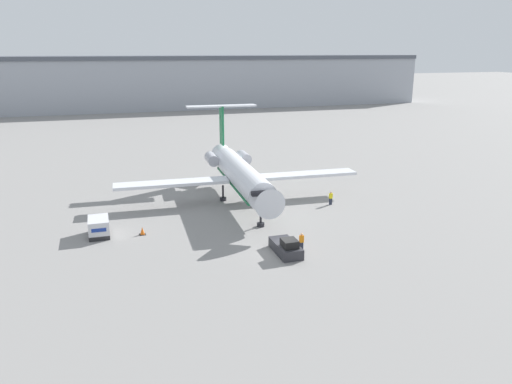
% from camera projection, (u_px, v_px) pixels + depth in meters
% --- Properties ---
extents(ground_plane, '(600.00, 600.00, 0.00)m').
position_uv_depth(ground_plane, '(284.00, 253.00, 45.96)').
color(ground_plane, gray).
extents(terminal_building, '(180.00, 16.80, 16.08)m').
position_uv_depth(terminal_building, '(147.00, 83.00, 153.69)').
color(terminal_building, '#9EA3AD').
rests_on(terminal_building, ground).
extents(airplane_main, '(30.15, 25.44, 10.57)m').
position_uv_depth(airplane_main, '(240.00, 173.00, 60.74)').
color(airplane_main, silver).
rests_on(airplane_main, ground).
extents(pushback_tug, '(1.92, 4.30, 1.66)m').
position_uv_depth(pushback_tug, '(286.00, 247.00, 45.74)').
color(pushback_tug, '#2D2D33').
rests_on(pushback_tug, ground).
extents(luggage_cart, '(1.99, 3.21, 1.83)m').
position_uv_depth(luggage_cart, '(99.00, 227.00, 49.99)').
color(luggage_cart, '#232326').
rests_on(luggage_cart, ground).
extents(worker_near_tug, '(0.40, 0.25, 1.77)m').
position_uv_depth(worker_near_tug, '(302.00, 241.00, 46.23)').
color(worker_near_tug, '#232838').
rests_on(worker_near_tug, ground).
extents(worker_by_wing, '(0.40, 0.24, 1.65)m').
position_uv_depth(worker_by_wing, '(331.00, 198.00, 60.03)').
color(worker_by_wing, '#232838').
rests_on(worker_by_wing, ground).
extents(traffic_cone_left, '(0.63, 0.63, 0.80)m').
position_uv_depth(traffic_cone_left, '(142.00, 231.00, 50.43)').
color(traffic_cone_left, black).
rests_on(traffic_cone_left, ground).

